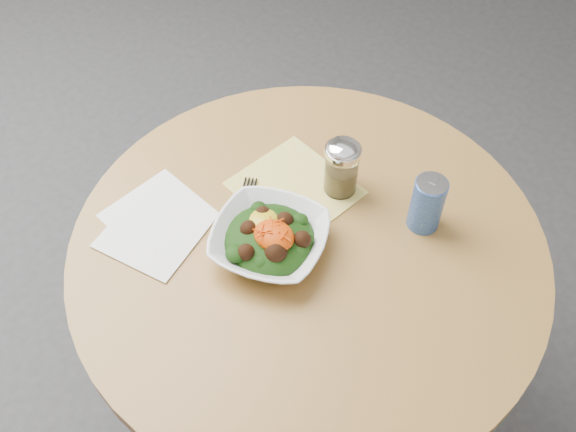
% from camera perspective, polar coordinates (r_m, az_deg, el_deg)
% --- Properties ---
extents(ground, '(6.00, 6.00, 0.00)m').
position_cam_1_polar(ground, '(1.86, 1.22, -16.14)').
color(ground, '#313133').
rests_on(ground, ground).
extents(table, '(0.90, 0.90, 0.75)m').
position_cam_1_polar(table, '(1.37, 1.60, -7.26)').
color(table, black).
rests_on(table, ground).
extents(cloth_napkin, '(0.25, 0.24, 0.00)m').
position_cam_1_polar(cloth_napkin, '(1.29, 0.61, 2.48)').
color(cloth_napkin, yellow).
rests_on(cloth_napkin, table).
extents(paper_napkins, '(0.22, 0.23, 0.00)m').
position_cam_1_polar(paper_napkins, '(1.26, -11.62, -0.64)').
color(paper_napkins, white).
rests_on(paper_napkins, table).
extents(salad_bowl, '(0.26, 0.26, 0.08)m').
position_cam_1_polar(salad_bowl, '(1.17, -1.64, -2.01)').
color(salad_bowl, white).
rests_on(salad_bowl, table).
extents(fork, '(0.11, 0.20, 0.00)m').
position_cam_1_polar(fork, '(1.24, -4.26, 0.01)').
color(fork, black).
rests_on(fork, table).
extents(spice_shaker, '(0.07, 0.07, 0.13)m').
position_cam_1_polar(spice_shaker, '(1.25, 4.78, 4.31)').
color(spice_shaker, silver).
rests_on(spice_shaker, table).
extents(beverage_can, '(0.06, 0.06, 0.12)m').
position_cam_1_polar(beverage_can, '(1.22, 12.26, 1.09)').
color(beverage_can, '#0D2394').
rests_on(beverage_can, table).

